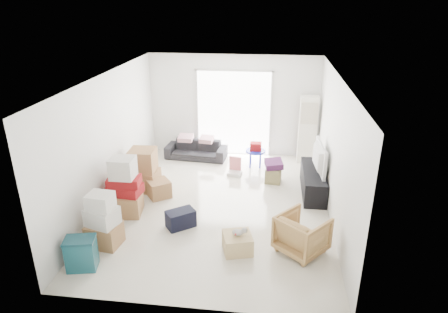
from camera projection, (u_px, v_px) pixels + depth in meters
name	position (u px, v px, depth m)	size (l,w,h in m)	color
room_shell	(218.00, 145.00, 7.89)	(4.98, 6.48, 3.18)	beige
sliding_door	(234.00, 110.00, 10.67)	(2.10, 0.04, 2.33)	white
ac_tower	(307.00, 130.00, 10.28)	(0.45, 0.30, 1.75)	white
tv_console	(313.00, 181.00, 8.85)	(0.47, 1.58, 0.53)	black
television	(314.00, 168.00, 8.72)	(1.09, 0.63, 0.14)	black
sofa	(196.00, 147.00, 10.69)	(1.62, 0.47, 0.63)	#29292E
pillow_left	(185.00, 133.00, 10.58)	(0.38, 0.30, 0.12)	#B88693
pillow_right	(206.00, 135.00, 10.48)	(0.31, 0.25, 0.11)	#B88693
armchair	(302.00, 232.00, 6.75)	(0.74, 0.69, 0.76)	tan
storage_bins	(81.00, 253.00, 6.37)	(0.53, 0.42, 0.55)	#164B56
box_stack_a	(103.00, 222.00, 6.91)	(0.60, 0.54, 1.00)	olive
box_stack_b	(125.00, 190.00, 7.90)	(0.69, 0.66, 1.20)	olive
box_stack_c	(143.00, 170.00, 8.90)	(0.69, 0.59, 0.96)	olive
loose_box	(159.00, 189.00, 8.69)	(0.45, 0.45, 0.37)	olive
duffel_bag	(181.00, 219.00, 7.56)	(0.53, 0.32, 0.34)	black
ottoman	(273.00, 175.00, 9.37)	(0.36, 0.36, 0.36)	tan
blanket	(274.00, 165.00, 9.28)	(0.39, 0.39, 0.14)	#552255
kids_table	(256.00, 150.00, 10.13)	(0.51, 0.51, 0.64)	#1A24B0
toy_walker	(235.00, 169.00, 9.80)	(0.37, 0.34, 0.43)	silver
wood_crate	(238.00, 243.00, 6.85)	(0.48, 0.48, 0.32)	#E1BB82
plush_bunny	(239.00, 232.00, 6.77)	(0.26, 0.16, 0.13)	#B2ADA8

